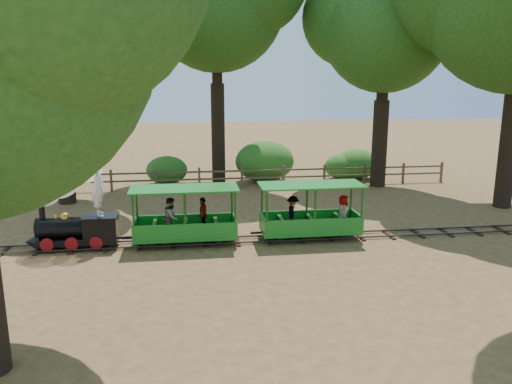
{
  "coord_description": "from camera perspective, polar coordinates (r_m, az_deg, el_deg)",
  "views": [
    {
      "loc": [
        -3.43,
        -14.97,
        5.05
      ],
      "look_at": [
        -1.34,
        0.5,
        1.49
      ],
      "focal_mm": 35.0,
      "sensor_mm": 36.0,
      "label": 1
    }
  ],
  "objects": [
    {
      "name": "fence",
      "position": [
        23.65,
        0.79,
        1.96
      ],
      "size": [
        18.1,
        0.1,
        1.0
      ],
      "color": "brown",
      "rests_on": "ground"
    },
    {
      "name": "ground",
      "position": [
        16.16,
        4.98,
        -5.4
      ],
      "size": [
        90.0,
        90.0,
        0.0
      ],
      "primitive_type": "plane",
      "color": "#9E6E44",
      "rests_on": "ground"
    },
    {
      "name": "locomotive",
      "position": [
        15.81,
        -20.68,
        0.04
      ],
      "size": [
        2.75,
        1.29,
        3.16
      ],
      "color": "black",
      "rests_on": "ground"
    },
    {
      "name": "track",
      "position": [
        16.14,
        4.98,
        -5.17
      ],
      "size": [
        22.0,
        1.0,
        0.1
      ],
      "color": "#3F3D3A",
      "rests_on": "ground"
    },
    {
      "name": "shrub_east",
      "position": [
        26.06,
        11.42,
        3.17
      ],
      "size": [
        2.24,
        1.73,
        1.55
      ],
      "primitive_type": "ellipsoid",
      "color": "#2D6B1E",
      "rests_on": "ground"
    },
    {
      "name": "shrub_mid_e",
      "position": [
        25.85,
        9.92,
        2.89
      ],
      "size": [
        1.91,
        1.47,
        1.32
      ],
      "primitive_type": "ellipsoid",
      "color": "#2D6B1E",
      "rests_on": "ground"
    },
    {
      "name": "oak_nw",
      "position": [
        21.74,
        -22.22,
        16.69
      ],
      "size": [
        8.0,
        7.04,
        9.72
      ],
      "color": "#2D2116",
      "rests_on": "ground"
    },
    {
      "name": "oak_ne",
      "position": [
        24.36,
        14.53,
        18.28
      ],
      "size": [
        7.17,
        6.31,
        10.11
      ],
      "color": "#2D2116",
      "rests_on": "ground"
    },
    {
      "name": "shrub_west",
      "position": [
        24.68,
        -10.16,
        2.48
      ],
      "size": [
        1.99,
        1.53,
        1.38
      ],
      "primitive_type": "ellipsoid",
      "color": "#2D6B1E",
      "rests_on": "ground"
    },
    {
      "name": "shrub_mid_w",
      "position": [
        24.88,
        1.0,
        3.53
      ],
      "size": [
        2.94,
        2.26,
        2.03
      ],
      "primitive_type": "ellipsoid",
      "color": "#2D6B1E",
      "rests_on": "ground"
    },
    {
      "name": "carriage_front",
      "position": [
        15.56,
        -8.15,
        -3.33
      ],
      "size": [
        3.28,
        1.34,
        1.7
      ],
      "color": "#1B7D21",
      "rests_on": "track"
    },
    {
      "name": "carriage_rear",
      "position": [
        16.02,
        6.37,
        -2.85
      ],
      "size": [
        3.28,
        1.34,
        1.7
      ],
      "color": "#1B7D21",
      "rests_on": "track"
    }
  ]
}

